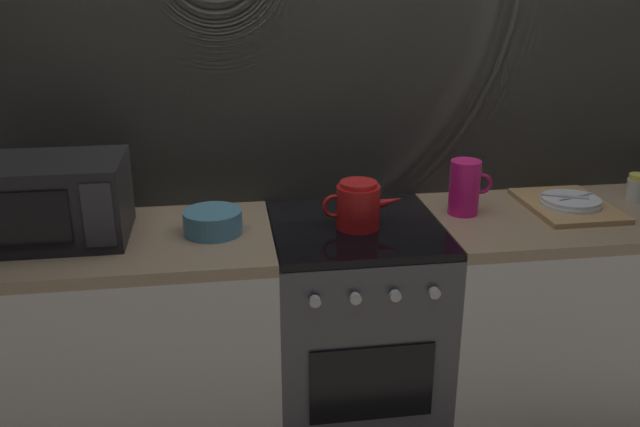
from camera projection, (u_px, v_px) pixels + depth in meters
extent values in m
cube|color=#B2AD9E|center=(341.00, 121.00, 2.56)|extent=(3.60, 0.05, 2.40)
cube|color=silver|center=(342.00, 122.00, 2.54)|extent=(3.58, 0.01, 2.39)
cube|color=silver|center=(107.00, 361.00, 2.40)|extent=(1.20, 0.60, 0.86)
cube|color=#9E8466|center=(92.00, 245.00, 2.25)|extent=(1.20, 0.60, 0.04)
cube|color=#4C4C51|center=(354.00, 340.00, 2.52)|extent=(0.60, 0.60, 0.87)
cube|color=black|center=(356.00, 229.00, 2.37)|extent=(0.59, 0.59, 0.03)
cube|color=black|center=(372.00, 384.00, 2.24)|extent=(0.42, 0.01, 0.28)
cylinder|color=#B7B7BC|center=(315.00, 301.00, 2.08)|extent=(0.04, 0.02, 0.04)
cylinder|color=#B7B7BC|center=(356.00, 299.00, 2.10)|extent=(0.04, 0.02, 0.04)
cylinder|color=#B7B7BC|center=(395.00, 296.00, 2.12)|extent=(0.04, 0.02, 0.04)
cylinder|color=#B7B7BC|center=(435.00, 293.00, 2.14)|extent=(0.04, 0.02, 0.04)
cube|color=silver|center=(578.00, 324.00, 2.65)|extent=(1.20, 0.60, 0.86)
cube|color=#9E8466|center=(594.00, 217.00, 2.49)|extent=(1.20, 0.60, 0.04)
cube|color=black|center=(54.00, 200.00, 2.20)|extent=(0.46, 0.34, 0.27)
cube|color=black|center=(23.00, 220.00, 2.03)|extent=(0.28, 0.01, 0.17)
cube|color=#333338|center=(98.00, 216.00, 2.07)|extent=(0.09, 0.01, 0.21)
cylinder|color=red|center=(359.00, 207.00, 2.32)|extent=(0.15, 0.15, 0.15)
cylinder|color=red|center=(359.00, 184.00, 2.29)|extent=(0.13, 0.13, 0.02)
cone|color=red|center=(390.00, 201.00, 2.33)|extent=(0.10, 0.04, 0.05)
torus|color=red|center=(334.00, 206.00, 2.30)|extent=(0.08, 0.01, 0.08)
cylinder|color=teal|center=(213.00, 222.00, 2.28)|extent=(0.20, 0.20, 0.08)
cylinder|color=#E5197A|center=(464.00, 187.00, 2.44)|extent=(0.11, 0.11, 0.20)
torus|color=#E5197A|center=(482.00, 184.00, 2.44)|extent=(0.08, 0.01, 0.08)
cube|color=tan|center=(567.00, 206.00, 2.52)|extent=(0.30, 0.40, 0.02)
cylinder|color=silver|center=(570.00, 203.00, 2.50)|extent=(0.22, 0.22, 0.01)
cylinder|color=silver|center=(571.00, 199.00, 2.49)|extent=(0.21, 0.21, 0.01)
cylinder|color=silver|center=(576.00, 196.00, 2.49)|extent=(0.16, 0.07, 0.01)
cube|color=silver|center=(565.00, 196.00, 2.49)|extent=(0.16, 0.09, 0.00)
cylinder|color=silver|center=(637.00, 190.00, 2.59)|extent=(0.08, 0.08, 0.08)
cylinder|color=#D8D14C|center=(639.00, 177.00, 2.58)|extent=(0.07, 0.07, 0.02)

